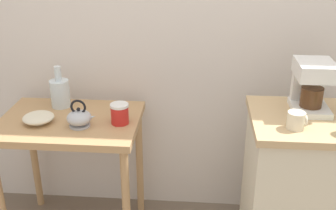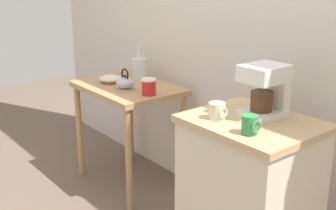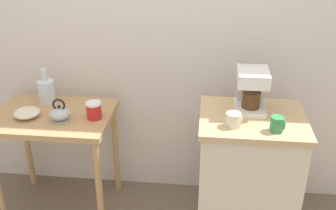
# 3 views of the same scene
# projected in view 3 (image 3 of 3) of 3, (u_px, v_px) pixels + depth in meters

# --- Properties ---
(back_wall) EXTENTS (4.40, 0.10, 2.80)m
(back_wall) POSITION_uv_depth(u_px,v_px,m) (161.00, 8.00, 2.66)
(back_wall) COLOR silver
(back_wall) RESTS_ON ground_plane
(wooden_table) EXTENTS (0.77, 0.56, 0.77)m
(wooden_table) POSITION_uv_depth(u_px,v_px,m) (55.00, 129.00, 2.71)
(wooden_table) COLOR tan
(wooden_table) RESTS_ON ground_plane
(kitchen_counter) EXTENTS (0.63, 0.53, 0.89)m
(kitchen_counter) POSITION_uv_depth(u_px,v_px,m) (247.00, 178.00, 2.57)
(kitchen_counter) COLOR beige
(kitchen_counter) RESTS_ON ground_plane
(bowl_stoneware) EXTENTS (0.17, 0.17, 0.05)m
(bowl_stoneware) POSITION_uv_depth(u_px,v_px,m) (27.00, 113.00, 2.60)
(bowl_stoneware) COLOR beige
(bowl_stoneware) RESTS_ON wooden_table
(teakettle) EXTENTS (0.16, 0.13, 0.15)m
(teakettle) POSITION_uv_depth(u_px,v_px,m) (60.00, 113.00, 2.56)
(teakettle) COLOR #B2B5BA
(teakettle) RESTS_ON wooden_table
(glass_carafe_vase) EXTENTS (0.11, 0.11, 0.25)m
(glass_carafe_vase) POSITION_uv_depth(u_px,v_px,m) (46.00, 91.00, 2.78)
(glass_carafe_vase) COLOR silver
(glass_carafe_vase) RESTS_ON wooden_table
(canister_enamel) EXTENTS (0.10, 0.10, 0.11)m
(canister_enamel) POSITION_uv_depth(u_px,v_px,m) (94.00, 110.00, 2.58)
(canister_enamel) COLOR red
(canister_enamel) RESTS_ON wooden_table
(coffee_maker) EXTENTS (0.18, 0.22, 0.26)m
(coffee_maker) POSITION_uv_depth(u_px,v_px,m) (252.00, 88.00, 2.40)
(coffee_maker) COLOR white
(coffee_maker) RESTS_ON kitchen_counter
(mug_tall_green) EXTENTS (0.08, 0.07, 0.09)m
(mug_tall_green) POSITION_uv_depth(u_px,v_px,m) (277.00, 124.00, 2.20)
(mug_tall_green) COLOR #338C4C
(mug_tall_green) RESTS_ON kitchen_counter
(mug_small_cream) EXTENTS (0.09, 0.08, 0.08)m
(mug_small_cream) POSITION_uv_depth(u_px,v_px,m) (234.00, 120.00, 2.25)
(mug_small_cream) COLOR beige
(mug_small_cream) RESTS_ON kitchen_counter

